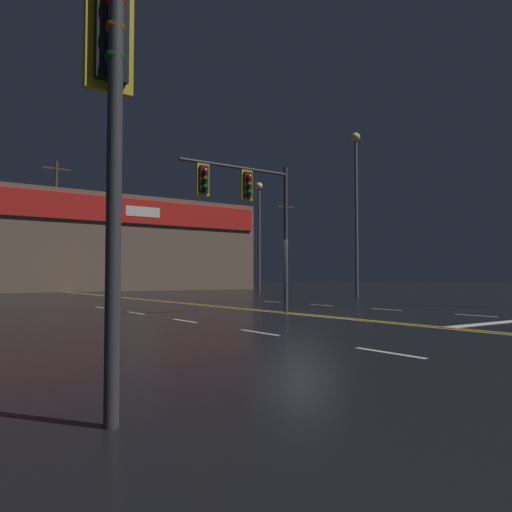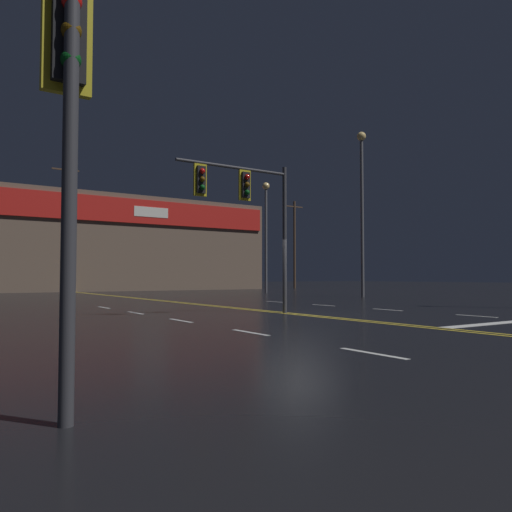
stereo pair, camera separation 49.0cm
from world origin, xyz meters
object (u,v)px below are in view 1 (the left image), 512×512
object	(u,v)px
traffic_signal_corner_southwest	(111,91)
streetlight_near_left	(259,221)
traffic_signal_median	(245,198)
streetlight_near_right	(356,193)

from	to	relation	value
traffic_signal_corner_southwest	streetlight_near_left	size ratio (longest dim) A/B	0.44
streetlight_near_left	traffic_signal_median	bearing A→B (deg)	-126.58
streetlight_near_left	streetlight_near_right	world-z (taller)	streetlight_near_right
traffic_signal_median	streetlight_near_right	distance (m)	16.27
traffic_signal_median	streetlight_near_right	bearing A→B (deg)	30.82
streetlight_near_right	traffic_signal_median	bearing A→B (deg)	-149.18
streetlight_near_left	streetlight_near_right	distance (m)	9.91
traffic_signal_median	traffic_signal_corner_southwest	distance (m)	11.91
streetlight_near_left	streetlight_near_right	size ratio (longest dim) A/B	0.84
traffic_signal_median	streetlight_near_left	size ratio (longest dim) A/B	0.58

